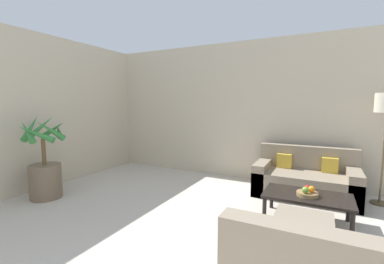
{
  "coord_description": "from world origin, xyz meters",
  "views": [
    {
      "loc": [
        0.76,
        1.79,
        1.5
      ],
      "look_at": [
        -1.29,
        5.78,
        1.0
      ],
      "focal_mm": 24.0,
      "sensor_mm": 36.0,
      "label": 1
    }
  ],
  "objects_px": {
    "fruit_bowl": "(307,194)",
    "apple_green": "(305,190)",
    "sofa_loveseat": "(305,180)",
    "ottoman": "(302,239)",
    "apple_red": "(307,188)",
    "potted_palm": "(45,170)",
    "coffee_table": "(307,198)",
    "orange_fruit": "(312,189)"
  },
  "relations": [
    {
      "from": "apple_red",
      "to": "ottoman",
      "type": "xyz_separation_m",
      "value": [
        0.02,
        -0.92,
        -0.23
      ]
    },
    {
      "from": "coffee_table",
      "to": "orange_fruit",
      "type": "height_order",
      "value": "orange_fruit"
    },
    {
      "from": "fruit_bowl",
      "to": "ottoman",
      "type": "xyz_separation_m",
      "value": [
        0.01,
        -0.85,
        -0.17
      ]
    },
    {
      "from": "apple_red",
      "to": "ottoman",
      "type": "relative_size",
      "value": 0.13
    },
    {
      "from": "coffee_table",
      "to": "fruit_bowl",
      "type": "distance_m",
      "value": 0.08
    },
    {
      "from": "potted_palm",
      "to": "ottoman",
      "type": "height_order",
      "value": "potted_palm"
    },
    {
      "from": "apple_red",
      "to": "apple_green",
      "type": "height_order",
      "value": "apple_green"
    },
    {
      "from": "potted_palm",
      "to": "ottoman",
      "type": "distance_m",
      "value": 3.76
    },
    {
      "from": "sofa_loveseat",
      "to": "coffee_table",
      "type": "relative_size",
      "value": 1.48
    },
    {
      "from": "sofa_loveseat",
      "to": "apple_red",
      "type": "distance_m",
      "value": 0.98
    },
    {
      "from": "apple_red",
      "to": "apple_green",
      "type": "bearing_deg",
      "value": -96.8
    },
    {
      "from": "potted_palm",
      "to": "apple_green",
      "type": "relative_size",
      "value": 16.23
    },
    {
      "from": "potted_palm",
      "to": "apple_green",
      "type": "xyz_separation_m",
      "value": [
        3.72,
        0.88,
        -0.01
      ]
    },
    {
      "from": "orange_fruit",
      "to": "ottoman",
      "type": "distance_m",
      "value": 0.89
    },
    {
      "from": "orange_fruit",
      "to": "ottoman",
      "type": "relative_size",
      "value": 0.15
    },
    {
      "from": "orange_fruit",
      "to": "ottoman",
      "type": "xyz_separation_m",
      "value": [
        -0.04,
        -0.85,
        -0.24
      ]
    },
    {
      "from": "fruit_bowl",
      "to": "apple_green",
      "type": "bearing_deg",
      "value": -109.57
    },
    {
      "from": "apple_green",
      "to": "fruit_bowl",
      "type": "bearing_deg",
      "value": 70.43
    },
    {
      "from": "potted_palm",
      "to": "fruit_bowl",
      "type": "distance_m",
      "value": 3.86
    },
    {
      "from": "sofa_loveseat",
      "to": "fruit_bowl",
      "type": "height_order",
      "value": "sofa_loveseat"
    },
    {
      "from": "coffee_table",
      "to": "apple_red",
      "type": "height_order",
      "value": "apple_red"
    },
    {
      "from": "potted_palm",
      "to": "coffee_table",
      "type": "distance_m",
      "value": 3.87
    },
    {
      "from": "ottoman",
      "to": "fruit_bowl",
      "type": "bearing_deg",
      "value": 90.65
    },
    {
      "from": "coffee_table",
      "to": "ottoman",
      "type": "relative_size",
      "value": 1.9
    },
    {
      "from": "sofa_loveseat",
      "to": "ottoman",
      "type": "height_order",
      "value": "sofa_loveseat"
    },
    {
      "from": "apple_green",
      "to": "ottoman",
      "type": "height_order",
      "value": "apple_green"
    },
    {
      "from": "sofa_loveseat",
      "to": "ottoman",
      "type": "distance_m",
      "value": 1.88
    },
    {
      "from": "sofa_loveseat",
      "to": "fruit_bowl",
      "type": "xyz_separation_m",
      "value": [
        0.09,
        -1.03,
        0.11
      ]
    },
    {
      "from": "orange_fruit",
      "to": "coffee_table",
      "type": "bearing_deg",
      "value": 142.75
    },
    {
      "from": "apple_red",
      "to": "orange_fruit",
      "type": "distance_m",
      "value": 0.08
    },
    {
      "from": "coffee_table",
      "to": "fruit_bowl",
      "type": "xyz_separation_m",
      "value": [
        0.0,
        -0.04,
        0.07
      ]
    },
    {
      "from": "sofa_loveseat",
      "to": "apple_red",
      "type": "height_order",
      "value": "sofa_loveseat"
    },
    {
      "from": "potted_palm",
      "to": "orange_fruit",
      "type": "distance_m",
      "value": 3.91
    },
    {
      "from": "ottoman",
      "to": "potted_palm",
      "type": "bearing_deg",
      "value": -178.54
    },
    {
      "from": "coffee_table",
      "to": "orange_fruit",
      "type": "bearing_deg",
      "value": -37.25
    },
    {
      "from": "coffee_table",
      "to": "fruit_bowl",
      "type": "bearing_deg",
      "value": -88.45
    },
    {
      "from": "ottoman",
      "to": "apple_red",
      "type": "bearing_deg",
      "value": 90.94
    },
    {
      "from": "sofa_loveseat",
      "to": "ottoman",
      "type": "xyz_separation_m",
      "value": [
        0.1,
        -1.88,
        -0.06
      ]
    },
    {
      "from": "coffee_table",
      "to": "fruit_bowl",
      "type": "relative_size",
      "value": 4.07
    },
    {
      "from": "coffee_table",
      "to": "sofa_loveseat",
      "type": "bearing_deg",
      "value": 94.9
    },
    {
      "from": "fruit_bowl",
      "to": "apple_green",
      "type": "xyz_separation_m",
      "value": [
        -0.02,
        -0.06,
        0.07
      ]
    },
    {
      "from": "sofa_loveseat",
      "to": "orange_fruit",
      "type": "relative_size",
      "value": 18.51
    }
  ]
}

